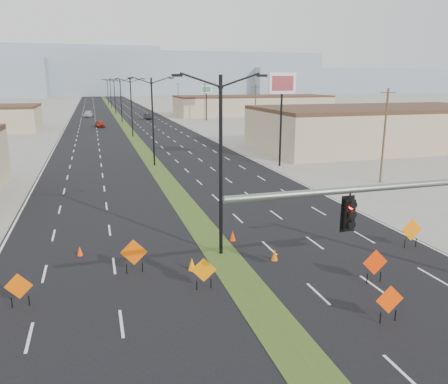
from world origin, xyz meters
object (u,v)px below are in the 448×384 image
object	(u,v)px
streetlight_2	(131,106)
cone_0	(192,264)
construction_sign_5	(412,231)
streetlight_1	(153,119)
streetlight_0	(221,161)
pole_sign_east_near	(282,90)
cone_1	(275,255)
construction_sign_1	(204,271)
car_mid	(147,116)
pole_sign_east_far	(206,92)
construction_sign_0	(19,287)
construction_sign_3	(390,301)
construction_sign_4	(375,263)
streetlight_5	(111,93)
car_left	(100,124)
car_far	(88,114)
construction_sign_2	(134,253)
cone_3	(80,251)
cone_2	(233,236)
streetlight_3	(121,99)
streetlight_4	(115,95)
streetlight_6	(108,91)

from	to	relation	value
streetlight_2	cone_0	size ratio (longest dim) A/B	14.61
construction_sign_5	streetlight_1	bearing A→B (deg)	114.27
streetlight_0	pole_sign_east_near	xyz separation A→B (m)	(14.00, 23.68, 3.24)
cone_1	construction_sign_1	bearing A→B (deg)	-154.11
streetlight_2	car_mid	xyz separation A→B (m)	(6.83, 35.17, -4.68)
construction_sign_1	pole_sign_east_near	bearing A→B (deg)	74.76
construction_sign_5	cone_0	xyz separation A→B (m)	(-13.19, 0.58, -0.73)
construction_sign_1	pole_sign_east_far	bearing A→B (deg)	90.39
construction_sign_0	construction_sign_5	world-z (taller)	construction_sign_5
construction_sign_3	construction_sign_4	bearing A→B (deg)	66.99
streetlight_1	car_mid	distance (m)	63.71
construction_sign_5	pole_sign_east_far	bearing A→B (deg)	87.80
streetlight_0	streetlight_5	xyz separation A→B (m)	(0.00, 140.00, 0.00)
car_left	car_far	xyz separation A→B (m)	(-2.55, 29.17, 0.05)
construction_sign_0	construction_sign_2	xyz separation A→B (m)	(5.16, 2.12, 0.15)
construction_sign_1	construction_sign_3	world-z (taller)	construction_sign_3
streetlight_5	cone_0	bearing A→B (deg)	-90.84
construction_sign_1	construction_sign_5	world-z (taller)	construction_sign_5
construction_sign_1	construction_sign_3	distance (m)	8.27
streetlight_1	construction_sign_5	distance (m)	32.56
car_left	cone_3	bearing A→B (deg)	-98.53
construction_sign_5	cone_2	distance (m)	10.68
streetlight_2	construction_sign_1	xyz separation A→B (m)	(-2.00, -59.97, -4.48)
streetlight_3	streetlight_4	xyz separation A→B (m)	(0.00, 28.00, 0.00)
construction_sign_3	construction_sign_5	bearing A→B (deg)	48.96
cone_1	pole_sign_east_near	xyz separation A→B (m)	(11.40, 25.42, 8.34)
construction_sign_0	construction_sign_3	bearing A→B (deg)	-14.52
car_mid	construction_sign_5	xyz separation A→B (m)	(4.28, -93.46, 0.33)
car_mid	cone_1	bearing A→B (deg)	-91.71
streetlight_0	cone_1	size ratio (longest dim) A/B	15.59
streetlight_4	car_left	size ratio (longest dim) A/B	2.39
construction_sign_0	pole_sign_east_far	world-z (taller)	pole_sign_east_far
construction_sign_5	cone_0	distance (m)	13.22
streetlight_0	cone_0	xyz separation A→B (m)	(-2.08, -1.71, -5.08)
streetlight_0	streetlight_2	size ratio (longest dim) A/B	1.00
streetlight_0	cone_1	bearing A→B (deg)	-33.89
streetlight_6	car_mid	size ratio (longest dim) A/B	2.24
streetlight_5	pole_sign_east_far	bearing A→B (deg)	-69.51
streetlight_4	construction_sign_2	size ratio (longest dim) A/B	5.45
streetlight_3	pole_sign_east_far	xyz separation A→B (m)	(20.75, 0.49, 1.43)
streetlight_6	cone_2	bearing A→B (deg)	-89.55
streetlight_2	cone_3	size ratio (longest dim) A/B	17.73
cone_1	construction_sign_3	bearing A→B (deg)	-74.78
streetlight_3	cone_0	distance (m)	85.88
streetlight_5	pole_sign_east_near	xyz separation A→B (m)	(14.00, -116.32, 3.24)
cone_0	car_mid	bearing A→B (deg)	84.52
streetlight_1	streetlight_3	distance (m)	56.00
car_far	cone_0	size ratio (longest dim) A/B	7.71
construction_sign_1	pole_sign_east_far	distance (m)	91.53
car_mid	car_far	xyz separation A→B (m)	(-14.61, 12.59, 0.03)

